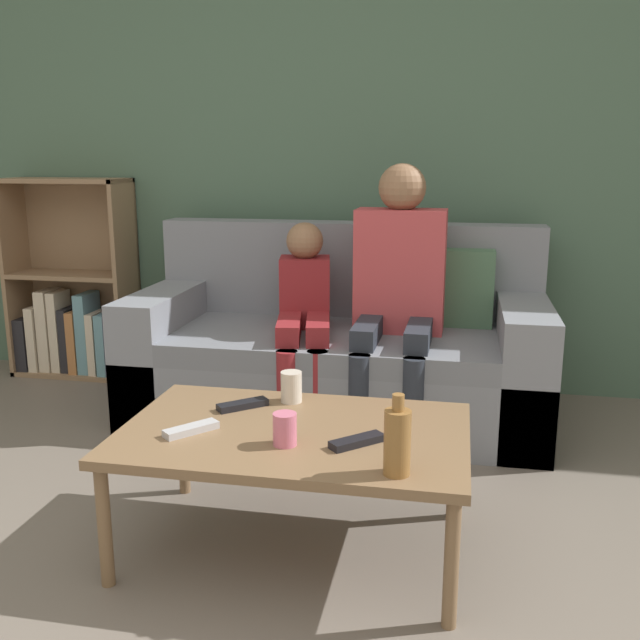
{
  "coord_description": "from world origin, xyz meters",
  "views": [
    {
      "loc": [
        0.69,
        -1.15,
        1.22
      ],
      "look_at": [
        0.18,
        1.42,
        0.61
      ],
      "focal_mm": 40.0,
      "sensor_mm": 36.0,
      "label": 1
    }
  ],
  "objects_px": {
    "bookshelf": "(74,304)",
    "cup_near": "(291,387)",
    "person_adult": "(398,278)",
    "tv_remote_0": "(191,429)",
    "coffee_table": "(294,440)",
    "tv_remote_2": "(243,405)",
    "person_child": "(304,312)",
    "couch": "(340,354)",
    "cup_far": "(285,429)",
    "bottle": "(397,441)",
    "tv_remote_1": "(357,441)"
  },
  "relations": [
    {
      "from": "couch",
      "to": "cup_near",
      "type": "xyz_separation_m",
      "value": [
        -0.0,
        -0.98,
        0.16
      ]
    },
    {
      "from": "cup_far",
      "to": "tv_remote_0",
      "type": "bearing_deg",
      "value": 173.53
    },
    {
      "from": "person_child",
      "to": "tv_remote_0",
      "type": "bearing_deg",
      "value": -105.2
    },
    {
      "from": "coffee_table",
      "to": "tv_remote_2",
      "type": "height_order",
      "value": "tv_remote_2"
    },
    {
      "from": "cup_near",
      "to": "tv_remote_0",
      "type": "height_order",
      "value": "cup_near"
    },
    {
      "from": "tv_remote_0",
      "to": "tv_remote_2",
      "type": "relative_size",
      "value": 1.0
    },
    {
      "from": "coffee_table",
      "to": "person_child",
      "type": "distance_m",
      "value": 1.11
    },
    {
      "from": "bookshelf",
      "to": "cup_near",
      "type": "xyz_separation_m",
      "value": [
        1.57,
        -1.35,
        0.06
      ]
    },
    {
      "from": "tv_remote_0",
      "to": "tv_remote_2",
      "type": "xyz_separation_m",
      "value": [
        0.09,
        0.24,
        0.0
      ]
    },
    {
      "from": "couch",
      "to": "person_adult",
      "type": "height_order",
      "value": "person_adult"
    },
    {
      "from": "tv_remote_1",
      "to": "tv_remote_2",
      "type": "distance_m",
      "value": 0.47
    },
    {
      "from": "tv_remote_0",
      "to": "tv_remote_2",
      "type": "distance_m",
      "value": 0.25
    },
    {
      "from": "cup_far",
      "to": "tv_remote_1",
      "type": "relative_size",
      "value": 0.61
    },
    {
      "from": "bottle",
      "to": "person_child",
      "type": "bearing_deg",
      "value": 112.04
    },
    {
      "from": "tv_remote_1",
      "to": "bottle",
      "type": "relative_size",
      "value": 0.71
    },
    {
      "from": "coffee_table",
      "to": "tv_remote_0",
      "type": "xyz_separation_m",
      "value": [
        -0.3,
        -0.09,
        0.05
      ]
    },
    {
      "from": "cup_near",
      "to": "tv_remote_1",
      "type": "relative_size",
      "value": 0.67
    },
    {
      "from": "cup_far",
      "to": "bottle",
      "type": "relative_size",
      "value": 0.43
    },
    {
      "from": "tv_remote_0",
      "to": "coffee_table",
      "type": "bearing_deg",
      "value": 56.8
    },
    {
      "from": "bookshelf",
      "to": "cup_near",
      "type": "height_order",
      "value": "bookshelf"
    },
    {
      "from": "coffee_table",
      "to": "cup_far",
      "type": "bearing_deg",
      "value": -89.3
    },
    {
      "from": "couch",
      "to": "tv_remote_2",
      "type": "height_order",
      "value": "couch"
    },
    {
      "from": "couch",
      "to": "bottle",
      "type": "distance_m",
      "value": 1.53
    },
    {
      "from": "person_adult",
      "to": "tv_remote_0",
      "type": "height_order",
      "value": "person_adult"
    },
    {
      "from": "person_child",
      "to": "cup_near",
      "type": "height_order",
      "value": "person_child"
    },
    {
      "from": "person_adult",
      "to": "cup_near",
      "type": "relative_size",
      "value": 11.29
    },
    {
      "from": "cup_near",
      "to": "tv_remote_2",
      "type": "xyz_separation_m",
      "value": [
        -0.14,
        -0.09,
        -0.04
      ]
    },
    {
      "from": "tv_remote_2",
      "to": "bottle",
      "type": "distance_m",
      "value": 0.68
    },
    {
      "from": "person_adult",
      "to": "tv_remote_2",
      "type": "relative_size",
      "value": 7.37
    },
    {
      "from": "cup_far",
      "to": "bottle",
      "type": "bearing_deg",
      "value": -21.5
    },
    {
      "from": "couch",
      "to": "person_child",
      "type": "xyz_separation_m",
      "value": [
        -0.14,
        -0.13,
        0.23
      ]
    },
    {
      "from": "person_child",
      "to": "bottle",
      "type": "height_order",
      "value": "person_child"
    },
    {
      "from": "bookshelf",
      "to": "tv_remote_1",
      "type": "xyz_separation_m",
      "value": [
        1.84,
        -1.67,
        0.02
      ]
    },
    {
      "from": "couch",
      "to": "tv_remote_0",
      "type": "bearing_deg",
      "value": -100.25
    },
    {
      "from": "person_child",
      "to": "tv_remote_1",
      "type": "relative_size",
      "value": 5.82
    },
    {
      "from": "couch",
      "to": "coffee_table",
      "type": "height_order",
      "value": "couch"
    },
    {
      "from": "bookshelf",
      "to": "coffee_table",
      "type": "bearing_deg",
      "value": -44.07
    },
    {
      "from": "bookshelf",
      "to": "cup_far",
      "type": "height_order",
      "value": "bookshelf"
    },
    {
      "from": "coffee_table",
      "to": "cup_near",
      "type": "relative_size",
      "value": 10.08
    },
    {
      "from": "tv_remote_1",
      "to": "cup_near",
      "type": "bearing_deg",
      "value": 176.91
    },
    {
      "from": "person_adult",
      "to": "tv_remote_2",
      "type": "xyz_separation_m",
      "value": [
        -0.42,
        -0.99,
        -0.27
      ]
    },
    {
      "from": "coffee_table",
      "to": "tv_remote_2",
      "type": "relative_size",
      "value": 6.58
    },
    {
      "from": "person_child",
      "to": "bottle",
      "type": "xyz_separation_m",
      "value": [
        0.54,
        -1.33,
        -0.03
      ]
    },
    {
      "from": "cup_near",
      "to": "bottle",
      "type": "xyz_separation_m",
      "value": [
        0.4,
        -0.49,
        0.04
      ]
    },
    {
      "from": "cup_far",
      "to": "tv_remote_0",
      "type": "distance_m",
      "value": 0.3
    },
    {
      "from": "tv_remote_1",
      "to": "tv_remote_2",
      "type": "bearing_deg",
      "value": -162.18
    },
    {
      "from": "tv_remote_0",
      "to": "bottle",
      "type": "height_order",
      "value": "bottle"
    },
    {
      "from": "person_adult",
      "to": "cup_far",
      "type": "xyz_separation_m",
      "value": [
        -0.21,
        -1.26,
        -0.23
      ]
    },
    {
      "from": "cup_far",
      "to": "cup_near",
      "type": "bearing_deg",
      "value": 100.48
    },
    {
      "from": "bookshelf",
      "to": "couch",
      "type": "bearing_deg",
      "value": -13.18
    }
  ]
}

